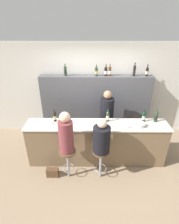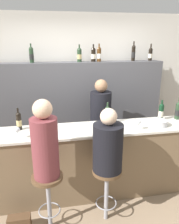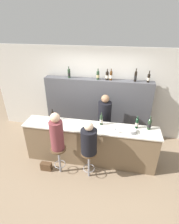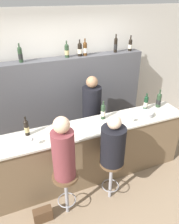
% 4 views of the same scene
% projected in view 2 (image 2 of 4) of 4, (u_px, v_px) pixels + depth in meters
% --- Properties ---
extents(ground_plane, '(16.00, 16.00, 0.00)m').
position_uv_depth(ground_plane, '(96.00, 203.00, 3.00)').
color(ground_plane, '#8C755B').
extents(wall_back, '(6.40, 0.05, 2.60)m').
position_uv_depth(wall_back, '(78.00, 87.00, 4.13)').
color(wall_back, beige).
rests_on(wall_back, ground_plane).
extents(bar_counter, '(3.18, 0.54, 1.01)m').
position_uv_depth(bar_counter, '(92.00, 161.00, 3.08)').
color(bar_counter, brown).
rests_on(bar_counter, ground_plane).
extents(back_bar_cabinet, '(2.98, 0.28, 1.78)m').
position_uv_depth(back_bar_cabinet, '(80.00, 111.00, 4.05)').
color(back_bar_cabinet, '#4C4C51').
rests_on(back_bar_cabinet, ground_plane).
extents(wine_bottle_counter_0, '(0.07, 0.07, 0.30)m').
position_uv_depth(wine_bottle_counter_0, '(19.00, 121.00, 2.85)').
color(wine_bottle_counter_0, black).
rests_on(wine_bottle_counter_0, bar_counter).
extents(wine_bottle_counter_1, '(0.07, 0.07, 0.31)m').
position_uv_depth(wine_bottle_counter_1, '(107.00, 115.00, 3.05)').
color(wine_bottle_counter_1, '#233823').
rests_on(wine_bottle_counter_1, bar_counter).
extents(wine_bottle_counter_2, '(0.07, 0.07, 0.30)m').
position_uv_depth(wine_bottle_counter_2, '(161.00, 112.00, 3.19)').
color(wine_bottle_counter_2, black).
rests_on(wine_bottle_counter_2, bar_counter).
extents(wine_bottle_counter_3, '(0.08, 0.08, 0.33)m').
position_uv_depth(wine_bottle_counter_3, '(178.00, 110.00, 3.23)').
color(wine_bottle_counter_3, '#233823').
rests_on(wine_bottle_counter_3, bar_counter).
extents(wine_bottle_backbar_0, '(0.07, 0.07, 0.31)m').
position_uv_depth(wine_bottle_backbar_0, '(31.00, 55.00, 3.59)').
color(wine_bottle_backbar_0, '#233823').
rests_on(wine_bottle_backbar_0, back_bar_cabinet).
extents(wine_bottle_backbar_1, '(0.08, 0.08, 0.29)m').
position_uv_depth(wine_bottle_backbar_1, '(79.00, 55.00, 3.73)').
color(wine_bottle_backbar_1, '#233823').
rests_on(wine_bottle_backbar_1, back_bar_cabinet).
extents(wine_bottle_backbar_2, '(0.08, 0.08, 0.29)m').
position_uv_depth(wine_bottle_backbar_2, '(93.00, 55.00, 3.77)').
color(wine_bottle_backbar_2, black).
rests_on(wine_bottle_backbar_2, back_bar_cabinet).
extents(wine_bottle_backbar_3, '(0.08, 0.08, 0.30)m').
position_uv_depth(wine_bottle_backbar_3, '(99.00, 54.00, 3.79)').
color(wine_bottle_backbar_3, '#4C2D14').
rests_on(wine_bottle_backbar_3, back_bar_cabinet).
extents(wine_bottle_backbar_4, '(0.07, 0.07, 0.34)m').
position_uv_depth(wine_bottle_backbar_4, '(133.00, 53.00, 3.89)').
color(wine_bottle_backbar_4, black).
rests_on(wine_bottle_backbar_4, back_bar_cabinet).
extents(wine_bottle_backbar_5, '(0.07, 0.07, 0.30)m').
position_uv_depth(wine_bottle_backbar_5, '(150.00, 54.00, 3.96)').
color(wine_bottle_backbar_5, black).
rests_on(wine_bottle_backbar_5, back_bar_cabinet).
extents(wine_glass_0, '(0.07, 0.07, 0.15)m').
position_uv_depth(wine_glass_0, '(17.00, 130.00, 2.58)').
color(wine_glass_0, silver).
rests_on(wine_glass_0, bar_counter).
extents(wine_glass_1, '(0.07, 0.07, 0.15)m').
position_uv_depth(wine_glass_1, '(138.00, 122.00, 2.84)').
color(wine_glass_1, silver).
rests_on(wine_glass_1, bar_counter).
extents(metal_bowl, '(0.22, 0.22, 0.08)m').
position_uv_depth(metal_bowl, '(159.00, 123.00, 3.01)').
color(metal_bowl, '#B7B7BC').
rests_on(metal_bowl, bar_counter).
extents(bar_stool_left, '(0.35, 0.35, 0.71)m').
position_uv_depth(bar_stool_left, '(48.00, 188.00, 2.47)').
color(bar_stool_left, gray).
rests_on(bar_stool_left, ground_plane).
extents(guest_seated_left, '(0.28, 0.28, 0.88)m').
position_uv_depth(guest_seated_left, '(45.00, 143.00, 2.29)').
color(guest_seated_left, brown).
rests_on(guest_seated_left, bar_stool_left).
extents(bar_stool_right, '(0.35, 0.35, 0.71)m').
position_uv_depth(bar_stool_right, '(107.00, 181.00, 2.59)').
color(bar_stool_right, gray).
rests_on(bar_stool_right, ground_plane).
extents(guest_seated_right, '(0.34, 0.34, 0.74)m').
position_uv_depth(guest_seated_right, '(108.00, 145.00, 2.44)').
color(guest_seated_right, black).
rests_on(guest_seated_right, bar_stool_right).
extents(bartender, '(0.34, 0.34, 1.55)m').
position_uv_depth(bartender, '(100.00, 129.00, 3.68)').
color(bartender, black).
rests_on(bartender, ground_plane).
extents(handbag, '(0.26, 0.12, 0.20)m').
position_uv_depth(handbag, '(19.00, 224.00, 2.55)').
color(handbag, '#513823').
rests_on(handbag, ground_plane).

